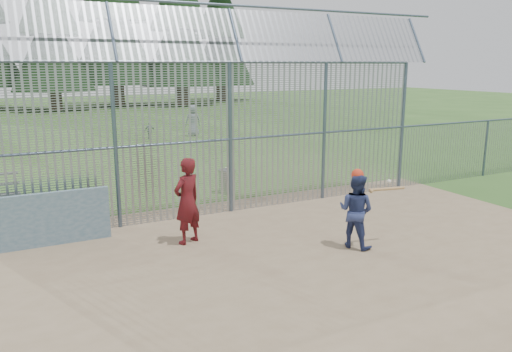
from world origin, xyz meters
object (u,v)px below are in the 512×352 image
dugout_wall (51,219)px  onlooker (187,201)px  batter (356,211)px  trash_can (227,181)px

dugout_wall → onlooker: onlooker is taller
batter → onlooker: onlooker is taller
onlooker → batter: bearing=124.8°
onlooker → dugout_wall: bearing=-48.6°
batter → onlooker: bearing=32.4°
dugout_wall → onlooker: size_ratio=1.29×
batter → trash_can: bearing=-21.2°
dugout_wall → batter: 6.68m
onlooker → trash_can: onlooker is taller
batter → trash_can: size_ratio=2.00×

